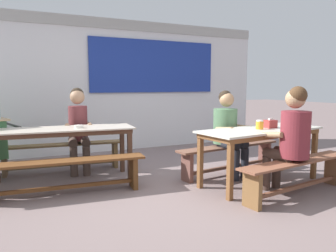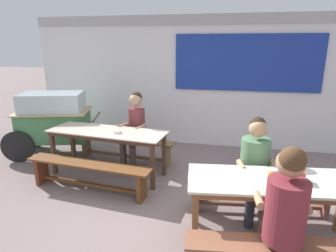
% 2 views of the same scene
% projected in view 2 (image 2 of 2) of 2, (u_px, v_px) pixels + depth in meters
% --- Properties ---
extents(ground_plane, '(40.00, 40.00, 0.00)m').
position_uv_depth(ground_plane, '(165.00, 214.00, 3.63)').
color(ground_plane, slate).
extents(backdrop_wall, '(6.83, 0.23, 2.61)m').
position_uv_depth(backdrop_wall, '(197.00, 79.00, 5.85)').
color(backdrop_wall, silver).
rests_on(backdrop_wall, ground_plane).
extents(dining_table_far, '(1.93, 0.81, 0.74)m').
position_uv_depth(dining_table_far, '(107.00, 135.00, 4.55)').
color(dining_table_far, beige).
rests_on(dining_table_far, ground_plane).
extents(dining_table_near, '(1.84, 0.88, 0.74)m').
position_uv_depth(dining_table_near, '(276.00, 187.00, 2.92)').
color(dining_table_near, silver).
rests_on(dining_table_near, ground_plane).
extents(bench_far_back, '(1.87, 0.43, 0.43)m').
position_uv_depth(bench_far_back, '(125.00, 146.00, 5.19)').
color(bench_far_back, brown).
rests_on(bench_far_back, ground_plane).
extents(bench_far_front, '(1.91, 0.47, 0.43)m').
position_uv_depth(bench_far_front, '(88.00, 172.00, 4.12)').
color(bench_far_front, brown).
rests_on(bench_far_front, ground_plane).
extents(bench_near_back, '(1.82, 0.47, 0.43)m').
position_uv_depth(bench_near_back, '(260.00, 191.00, 3.58)').
color(bench_near_back, brown).
rests_on(bench_near_back, ground_plane).
extents(food_cart, '(1.81, 1.20, 1.19)m').
position_uv_depth(food_cart, '(53.00, 119.00, 5.44)').
color(food_cart, '#47844E').
rests_on(food_cart, ground_plane).
extents(person_near_front, '(0.46, 0.57, 1.31)m').
position_uv_depth(person_near_front, '(284.00, 207.00, 2.40)').
color(person_near_front, '#45322A').
rests_on(person_near_front, ground_plane).
extents(person_right_near_table, '(0.50, 0.55, 1.25)m').
position_uv_depth(person_right_near_table, '(256.00, 162.00, 3.43)').
color(person_right_near_table, '#23262F').
rests_on(person_right_near_table, ground_plane).
extents(person_center_facing, '(0.43, 0.56, 1.28)m').
position_uv_depth(person_center_facing, '(135.00, 125.00, 4.92)').
color(person_center_facing, '#4C3B33').
rests_on(person_center_facing, ground_plane).
extents(tissue_box, '(0.15, 0.12, 0.13)m').
position_uv_depth(tissue_box, '(296.00, 176.00, 2.87)').
color(tissue_box, '#A23532').
rests_on(tissue_box, dining_table_near).
extents(condiment_jar, '(0.10, 0.10, 0.12)m').
position_uv_depth(condiment_jar, '(273.00, 175.00, 2.88)').
color(condiment_jar, orange).
rests_on(condiment_jar, dining_table_near).
extents(soup_bowl, '(0.12, 0.12, 0.04)m').
position_uv_depth(soup_bowl, '(117.00, 132.00, 4.41)').
color(soup_bowl, silver).
rests_on(soup_bowl, dining_table_far).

